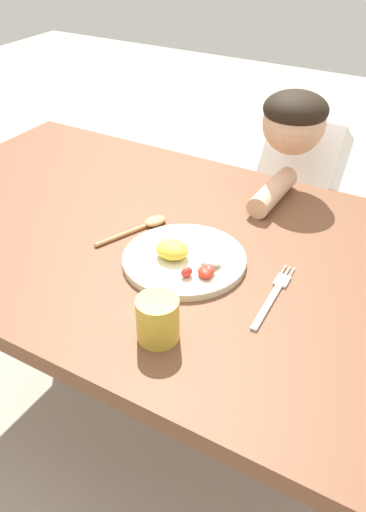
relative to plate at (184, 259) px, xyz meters
name	(u,v)px	position (x,y,z in m)	size (l,w,h in m)	color
ground_plane	(166,434)	(-0.10, 0.06, -0.74)	(8.00, 8.00, 0.00)	#A8A091
dining_table	(161,272)	(-0.10, 0.06, -0.11)	(1.43, 0.85, 0.72)	brown
plate	(184,259)	(0.00, 0.00, 0.00)	(0.26, 0.26, 0.05)	beige
fork	(273,295)	(0.21, -0.01, -0.01)	(0.03, 0.22, 0.01)	silver
spoon	(146,225)	(-0.15, 0.08, 0.00)	(0.09, 0.19, 0.02)	tan
drinking_cup	(158,319)	(0.07, -0.22, 0.03)	(0.08, 0.08, 0.08)	gold
person	(293,228)	(0.06, 0.57, -0.21)	(0.21, 0.47, 0.98)	#464170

